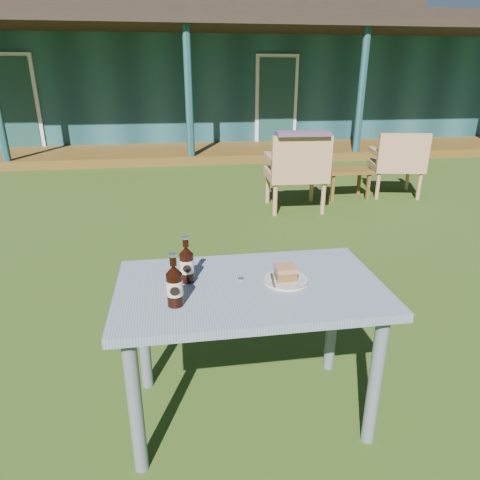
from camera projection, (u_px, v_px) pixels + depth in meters
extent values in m
plane|color=#334916|center=(217.00, 274.00, 3.67)|extent=(80.00, 80.00, 0.00)
cube|color=#1A4146|center=(182.00, 85.00, 11.94)|extent=(15.00, 6.00, 2.60)
cube|color=black|center=(179.00, 28.00, 11.41)|extent=(15.80, 6.80, 0.30)
cube|color=black|center=(179.00, 11.00, 11.27)|extent=(12.00, 3.50, 0.60)
cube|color=brown|center=(190.00, 153.00, 8.79)|extent=(15.00, 1.80, 0.16)
cube|color=black|center=(184.00, 25.00, 7.93)|extent=(15.40, 2.00, 0.12)
cylinder|color=#1A4146|center=(189.00, 96.00, 7.64)|extent=(0.14, 0.14, 2.45)
cylinder|color=#1A4146|center=(361.00, 95.00, 8.09)|extent=(0.14, 0.14, 2.45)
cube|color=white|center=(15.00, 105.00, 8.78)|extent=(0.95, 0.06, 2.00)
cube|color=#193D38|center=(15.00, 105.00, 8.75)|extent=(0.80, 0.04, 1.85)
cube|color=white|center=(276.00, 103.00, 9.55)|extent=(0.95, 0.06, 2.00)
cube|color=#193D38|center=(277.00, 103.00, 9.52)|extent=(0.80, 0.04, 1.85)
cube|color=slate|center=(250.00, 288.00, 1.94)|extent=(1.20, 0.70, 0.04)
cylinder|color=slate|center=(135.00, 406.00, 1.75)|extent=(0.06, 0.06, 0.68)
cylinder|color=slate|center=(375.00, 381.00, 1.89)|extent=(0.06, 0.06, 0.68)
cylinder|color=slate|center=(143.00, 332.00, 2.24)|extent=(0.06, 0.06, 0.68)
cylinder|color=slate|center=(333.00, 317.00, 2.39)|extent=(0.06, 0.06, 0.68)
cylinder|color=silver|center=(286.00, 280.00, 1.96)|extent=(0.20, 0.20, 0.01)
cylinder|color=olive|center=(286.00, 279.00, 1.96)|extent=(0.20, 0.20, 0.00)
cube|color=brown|center=(285.00, 274.00, 1.95)|extent=(0.09, 0.08, 0.04)
cube|color=#9B6545|center=(286.00, 268.00, 1.94)|extent=(0.09, 0.09, 0.02)
cube|color=silver|center=(273.00, 280.00, 1.94)|extent=(0.03, 0.14, 0.00)
cylinder|color=black|center=(187.00, 268.00, 1.94)|extent=(0.06, 0.06, 0.13)
cone|color=black|center=(186.00, 250.00, 1.91)|extent=(0.06, 0.06, 0.04)
cylinder|color=black|center=(186.00, 243.00, 1.89)|extent=(0.03, 0.03, 0.04)
cylinder|color=silver|center=(185.00, 238.00, 1.88)|extent=(0.03, 0.03, 0.01)
cylinder|color=beige|center=(187.00, 266.00, 1.93)|extent=(0.07, 0.07, 0.06)
cylinder|color=black|center=(187.00, 269.00, 1.90)|extent=(0.04, 0.00, 0.04)
cylinder|color=black|center=(175.00, 290.00, 1.74)|extent=(0.07, 0.07, 0.14)
cone|color=black|center=(174.00, 270.00, 1.70)|extent=(0.07, 0.07, 0.04)
cylinder|color=black|center=(173.00, 261.00, 1.69)|extent=(0.03, 0.03, 0.04)
cylinder|color=silver|center=(173.00, 255.00, 1.68)|extent=(0.03, 0.03, 0.01)
cylinder|color=beige|center=(175.00, 287.00, 1.73)|extent=(0.07, 0.07, 0.06)
cylinder|color=black|center=(175.00, 291.00, 1.70)|extent=(0.04, 0.00, 0.04)
cylinder|color=silver|center=(241.00, 279.00, 1.97)|extent=(0.03, 0.03, 0.01)
cube|color=tan|center=(295.00, 174.00, 5.31)|extent=(0.73, 0.69, 0.10)
cube|color=tan|center=(302.00, 156.00, 4.95)|extent=(0.70, 0.12, 0.46)
cube|color=tan|center=(320.00, 157.00, 5.29)|extent=(0.11, 0.62, 0.07)
cube|color=tan|center=(271.00, 158.00, 5.23)|extent=(0.11, 0.62, 0.07)
cylinder|color=tan|center=(312.00, 187.00, 5.69)|extent=(0.05, 0.05, 0.39)
cylinder|color=tan|center=(268.00, 189.00, 5.63)|extent=(0.05, 0.05, 0.39)
cylinder|color=tan|center=(323.00, 199.00, 5.18)|extent=(0.05, 0.05, 0.39)
cylinder|color=tan|center=(275.00, 200.00, 5.12)|extent=(0.05, 0.05, 0.39)
cube|color=tan|center=(395.00, 166.00, 5.95)|extent=(0.77, 0.74, 0.09)
cube|color=tan|center=(404.00, 150.00, 5.61)|extent=(0.66, 0.21, 0.43)
cube|color=tan|center=(418.00, 152.00, 5.88)|extent=(0.19, 0.58, 0.06)
cube|color=tan|center=(375.00, 152.00, 5.91)|extent=(0.19, 0.58, 0.06)
cylinder|color=tan|center=(407.00, 178.00, 6.26)|extent=(0.05, 0.05, 0.36)
cylinder|color=tan|center=(369.00, 177.00, 6.28)|extent=(0.05, 0.05, 0.36)
cylinder|color=tan|center=(419.00, 187.00, 5.78)|extent=(0.05, 0.05, 0.36)
cylinder|color=tan|center=(378.00, 186.00, 5.81)|extent=(0.05, 0.05, 0.36)
cube|color=#543B5E|center=(303.00, 133.00, 4.86)|extent=(0.62, 0.24, 0.05)
cube|color=brown|center=(347.00, 171.00, 5.79)|extent=(0.60, 0.40, 0.04)
cube|color=brown|center=(333.00, 188.00, 5.69)|extent=(0.04, 0.04, 0.36)
cube|color=brown|center=(368.00, 187.00, 5.76)|extent=(0.04, 0.04, 0.36)
cube|color=brown|center=(325.00, 183.00, 5.97)|extent=(0.04, 0.04, 0.36)
cube|color=brown|center=(359.00, 182.00, 6.04)|extent=(0.04, 0.04, 0.36)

